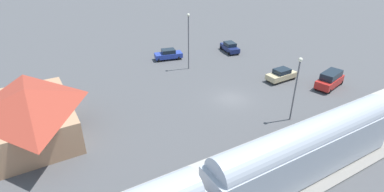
% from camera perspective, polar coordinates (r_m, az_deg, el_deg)
% --- Properties ---
extents(ground_plane, '(200.00, 200.00, 0.00)m').
position_cam_1_polar(ground_plane, '(37.95, 7.51, -0.55)').
color(ground_plane, '#4C4C4F').
extents(railway_track, '(4.80, 70.00, 0.30)m').
position_cam_1_polar(railway_track, '(30.06, 24.12, -11.34)').
color(railway_track, gray).
rests_on(railway_track, ground).
extents(platform, '(3.20, 46.00, 0.30)m').
position_cam_1_polar(platform, '(31.84, 18.51, -7.68)').
color(platform, '#A8A399').
rests_on(platform, ground).
extents(station_building, '(12.43, 8.19, 5.19)m').
position_cam_1_polar(station_building, '(33.68, -28.48, -2.66)').
color(station_building, tan).
rests_on(station_building, ground).
extents(pedestrian_on_platform, '(0.36, 0.36, 1.71)m').
position_cam_1_polar(pedestrian_on_platform, '(28.48, 14.70, -8.89)').
color(pedestrian_on_platform, '#23284C').
rests_on(pedestrian_on_platform, platform).
extents(pedestrian_waiting_far, '(0.36, 0.36, 1.71)m').
position_cam_1_polar(pedestrian_waiting_far, '(33.80, 23.57, -4.18)').
color(pedestrian_waiting_far, '#23284C').
rests_on(pedestrian_waiting_far, platform).
extents(suv_red, '(3.08, 5.23, 2.22)m').
position_cam_1_polar(suv_red, '(44.26, 24.88, 2.90)').
color(suv_red, red).
rests_on(suv_red, ground).
extents(sedan_blue, '(2.79, 4.79, 1.74)m').
position_cam_1_polar(sedan_blue, '(50.27, -4.53, 7.95)').
color(sedan_blue, '#283D9E').
rests_on(sedan_blue, ground).
extents(sedan_navy, '(4.77, 2.90, 1.74)m').
position_cam_1_polar(sedan_navy, '(54.10, 7.24, 9.27)').
color(sedan_navy, navy).
rests_on(sedan_navy, ground).
extents(sedan_tan, '(1.93, 4.53, 1.74)m').
position_cam_1_polar(sedan_tan, '(44.16, 16.72, 3.94)').
color(sedan_tan, '#C6B284').
rests_on(sedan_tan, ground).
extents(light_pole_near_platform, '(0.44, 0.44, 7.33)m').
position_cam_1_polar(light_pole_near_platform, '(33.08, 19.34, 2.58)').
color(light_pole_near_platform, '#515156').
rests_on(light_pole_near_platform, ground).
extents(light_pole_lot_center, '(0.44, 0.44, 8.47)m').
position_cam_1_polar(light_pole_lot_center, '(44.91, -0.69, 11.50)').
color(light_pole_lot_center, '#515156').
rests_on(light_pole_lot_center, ground).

